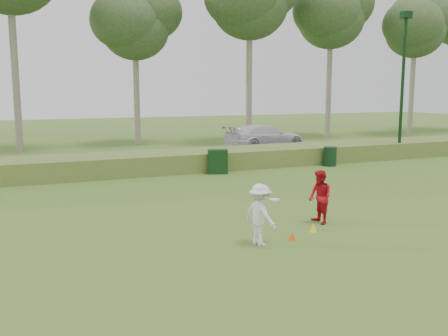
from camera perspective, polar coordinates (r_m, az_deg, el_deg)
name	(u,v)px	position (r m, az deg, el deg)	size (l,w,h in m)	color
ground	(283,237)	(13.54, 6.78, -7.86)	(120.00, 120.00, 0.00)	#3F6521
reed_strip	(159,162)	(24.34, -7.48, 0.69)	(80.00, 3.00, 0.90)	#556E2C
park_road	(135,158)	(29.20, -10.15, 1.16)	(80.00, 6.00, 0.06)	#2D2D2D
lamp_post	(404,59)	(30.29, 19.87, 11.60)	(0.70, 0.70, 8.18)	black
tree_4	(135,22)	(37.00, -10.17, 16.06)	(6.24, 6.24, 11.50)	gray
tree_6	(331,13)	(43.19, 12.14, 16.96)	(7.02, 7.02, 13.50)	gray
tree_7	(415,26)	(47.38, 21.04, 14.93)	(6.50, 6.50, 12.50)	gray
player_white	(260,215)	(12.65, 4.16, -5.33)	(0.94, 1.13, 1.57)	white
player_red	(320,197)	(14.87, 10.91, -3.30)	(0.77, 0.60, 1.58)	red
cone_orange	(292,236)	(13.28, 7.80, -7.70)	(0.20, 0.20, 0.23)	#E4500C
cone_yellow	(313,228)	(14.13, 10.16, -6.73)	(0.21, 0.21, 0.23)	yellow
utility_cabinet	(218,162)	(23.42, -0.72, 0.75)	(0.91, 0.57, 1.14)	#113314
trash_bin	(330,156)	(26.38, 12.02, 1.31)	(0.66, 0.66, 0.99)	black
car_right	(265,137)	(33.02, 4.67, 3.60)	(2.25, 5.53, 1.60)	silver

